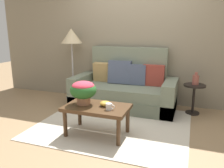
% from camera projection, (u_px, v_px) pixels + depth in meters
% --- Properties ---
extents(ground_plane, '(14.00, 14.00, 0.00)m').
position_uv_depth(ground_plane, '(114.00, 124.00, 3.60)').
color(ground_plane, '#997A56').
extents(wall_back, '(6.40, 0.12, 2.81)m').
position_uv_depth(wall_back, '(136.00, 33.00, 4.50)').
color(wall_back, gray).
rests_on(wall_back, ground).
extents(area_rug, '(2.30, 1.96, 0.01)m').
position_uv_depth(area_rug, '(114.00, 124.00, 3.59)').
color(area_rug, beige).
rests_on(area_rug, ground).
extents(couch, '(1.95, 0.87, 1.13)m').
position_uv_depth(couch, '(124.00, 89.00, 4.37)').
color(couch, '#626B59').
rests_on(couch, ground).
extents(coffee_table, '(0.89, 0.54, 0.43)m').
position_uv_depth(coffee_table, '(97.00, 110.00, 3.16)').
color(coffee_table, '#442D1B').
rests_on(coffee_table, ground).
extents(side_table, '(0.37, 0.37, 0.53)m').
position_uv_depth(side_table, '(194.00, 94.00, 3.97)').
color(side_table, black).
rests_on(side_table, ground).
extents(floor_lamp, '(0.43, 0.43, 1.49)m').
position_uv_depth(floor_lamp, '(72.00, 40.00, 4.67)').
color(floor_lamp, '#B2B2B7').
rests_on(floor_lamp, ground).
extents(potted_plant, '(0.37, 0.37, 0.33)m').
position_uv_depth(potted_plant, '(83.00, 90.00, 3.17)').
color(potted_plant, '#A36B4C').
rests_on(potted_plant, coffee_table).
extents(coffee_mug, '(0.13, 0.08, 0.09)m').
position_uv_depth(coffee_mug, '(109.00, 107.00, 2.99)').
color(coffee_mug, white).
rests_on(coffee_mug, coffee_table).
extents(snack_bowl, '(0.15, 0.15, 0.07)m').
position_uv_depth(snack_bowl, '(105.00, 103.00, 3.13)').
color(snack_bowl, gold).
rests_on(snack_bowl, coffee_table).
extents(table_vase, '(0.11, 0.11, 0.22)m').
position_uv_depth(table_vase, '(196.00, 79.00, 3.92)').
color(table_vase, '#934C42').
rests_on(table_vase, side_table).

